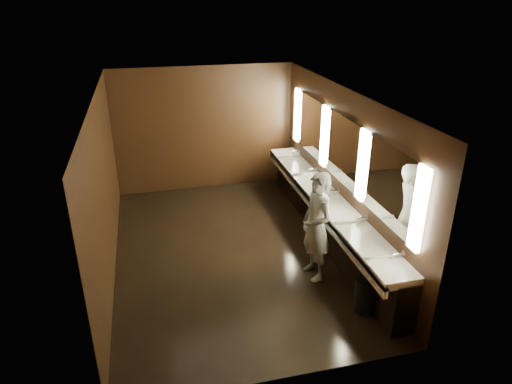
# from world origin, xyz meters

# --- Properties ---
(floor) EXTENTS (6.00, 6.00, 0.00)m
(floor) POSITION_xyz_m (0.00, 0.00, 0.00)
(floor) COLOR black
(floor) RESTS_ON ground
(ceiling) EXTENTS (4.00, 6.00, 0.02)m
(ceiling) POSITION_xyz_m (0.00, 0.00, 2.80)
(ceiling) COLOR #2D2D2B
(ceiling) RESTS_ON wall_back
(wall_back) EXTENTS (4.00, 0.02, 2.80)m
(wall_back) POSITION_xyz_m (0.00, 3.00, 1.40)
(wall_back) COLOR black
(wall_back) RESTS_ON floor
(wall_front) EXTENTS (4.00, 0.02, 2.80)m
(wall_front) POSITION_xyz_m (0.00, -3.00, 1.40)
(wall_front) COLOR black
(wall_front) RESTS_ON floor
(wall_left) EXTENTS (0.02, 6.00, 2.80)m
(wall_left) POSITION_xyz_m (-2.00, 0.00, 1.40)
(wall_left) COLOR black
(wall_left) RESTS_ON floor
(wall_right) EXTENTS (0.02, 6.00, 2.80)m
(wall_right) POSITION_xyz_m (2.00, 0.00, 1.40)
(wall_right) COLOR black
(wall_right) RESTS_ON floor
(sink_counter) EXTENTS (0.55, 5.40, 1.01)m
(sink_counter) POSITION_xyz_m (1.79, 0.00, 0.50)
(sink_counter) COLOR black
(sink_counter) RESTS_ON floor
(mirror_band) EXTENTS (0.06, 5.03, 1.15)m
(mirror_band) POSITION_xyz_m (1.98, -0.00, 1.75)
(mirror_band) COLOR #FFF6CA
(mirror_band) RESTS_ON wall_right
(person) EXTENTS (0.52, 0.71, 1.78)m
(person) POSITION_xyz_m (1.17, -1.04, 0.89)
(person) COLOR #87A4C9
(person) RESTS_ON floor
(trash_bin) EXTENTS (0.37, 0.37, 0.51)m
(trash_bin) POSITION_xyz_m (1.58, -2.05, 0.26)
(trash_bin) COLOR black
(trash_bin) RESTS_ON floor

